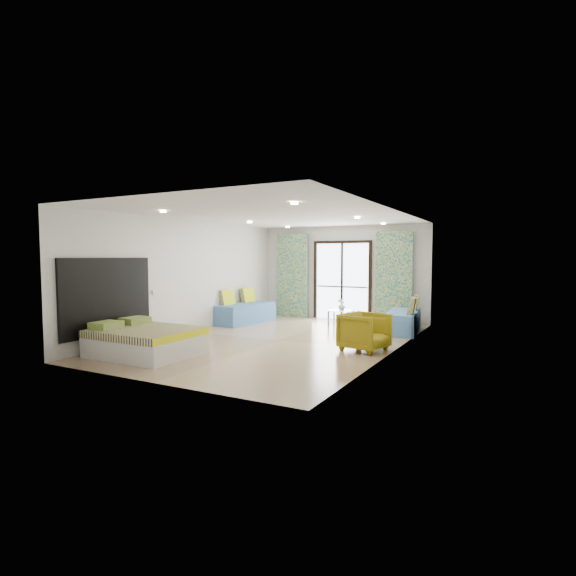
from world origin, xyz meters
The scene contains 24 objects.
floor centered at (0.00, 0.00, 0.00)m, with size 5.00×7.50×0.01m, color #947858, non-canonical shape.
ceiling centered at (0.00, 0.00, 2.70)m, with size 5.00×7.50×0.01m, color silver, non-canonical shape.
wall_back centered at (0.00, 3.75, 1.35)m, with size 5.00×0.01×2.70m, color silver, non-canonical shape.
wall_front centered at (0.00, -3.75, 1.35)m, with size 5.00×0.01×2.70m, color silver, non-canonical shape.
wall_left centered at (-2.50, 0.00, 1.35)m, with size 0.01×7.50×2.70m, color silver, non-canonical shape.
wall_right centered at (2.50, 0.00, 1.35)m, with size 0.01×7.50×2.70m, color silver, non-canonical shape.
balcony_door centered at (0.00, 3.72, 1.26)m, with size 1.76×0.08×2.28m.
balcony_rail centered at (0.00, 3.73, 0.95)m, with size 1.52×0.03×0.04m, color #595451.
curtain_left centered at (-1.55, 3.57, 1.25)m, with size 1.00×0.10×2.50m, color silver.
curtain_right centered at (1.55, 3.57, 1.25)m, with size 1.00×0.10×2.50m, color silver.
downlight_a centered at (-1.40, -2.00, 2.67)m, with size 0.12×0.12×0.02m, color #FFE0B2.
downlight_b centered at (1.40, -2.00, 2.67)m, with size 0.12×0.12×0.02m, color #FFE0B2.
downlight_c centered at (-1.40, 1.00, 2.67)m, with size 0.12×0.12×0.02m, color #FFE0B2.
downlight_d centered at (1.40, 1.00, 2.67)m, with size 0.12×0.12×0.02m, color #FFE0B2.
downlight_e centered at (-1.40, 3.00, 2.67)m, with size 0.12×0.12×0.02m, color #FFE0B2.
downlight_f centered at (1.40, 3.00, 2.67)m, with size 0.12×0.12×0.02m, color #FFE0B2.
headboard centered at (-2.46, -2.45, 1.05)m, with size 0.06×2.10×1.50m, color black.
switch_plate centered at (-2.47, -1.20, 1.05)m, with size 0.02×0.10×0.10m, color silver.
bed centered at (-1.47, -2.45, 0.26)m, with size 1.81×1.48×0.62m.
daybed_left centered at (-2.12, 1.83, 0.29)m, with size 0.91×1.96×0.94m.
daybed_right centered at (2.12, 2.37, 0.28)m, with size 0.92×1.87×0.89m.
coffee_table centered at (0.38, 2.69, 0.36)m, with size 0.67×0.67×0.70m.
vase centered at (0.37, 2.75, 0.50)m, with size 0.19×0.20×0.19m, color white.
armchair centered at (1.99, -0.17, 0.40)m, with size 0.79×0.74×0.81m, color olive.
Camera 1 is at (4.73, -8.44, 1.82)m, focal length 28.00 mm.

